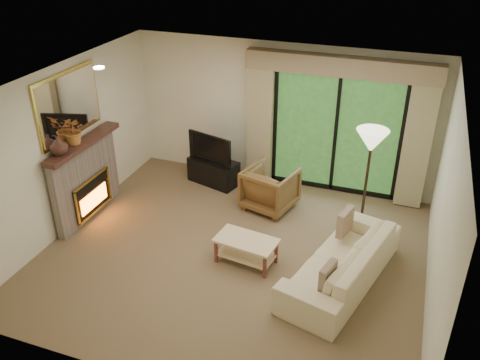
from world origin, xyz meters
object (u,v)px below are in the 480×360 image
(armchair, at_px, (270,188))
(sofa, at_px, (341,261))
(media_console, at_px, (214,171))
(coffee_table, at_px, (246,251))

(armchair, height_order, sofa, armchair)
(armchair, distance_m, sofa, 2.14)
(media_console, height_order, sofa, sofa)
(coffee_table, bearing_deg, media_console, 130.91)
(armchair, xyz_separation_m, coffee_table, (0.13, -1.59, -0.17))
(media_console, distance_m, sofa, 3.40)
(armchair, bearing_deg, coffee_table, 108.84)
(media_console, xyz_separation_m, sofa, (2.72, -2.04, 0.09))
(armchair, relative_size, sofa, 0.36)
(sofa, relative_size, coffee_table, 2.55)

